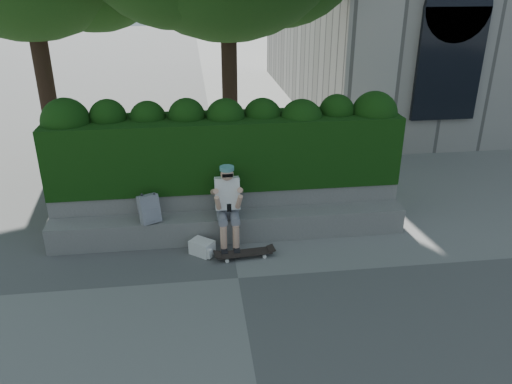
{
  "coord_description": "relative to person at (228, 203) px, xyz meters",
  "views": [
    {
      "loc": [
        -0.55,
        -6.29,
        4.18
      ],
      "look_at": [
        0.4,
        1.0,
        0.95
      ],
      "focal_mm": 35.0,
      "sensor_mm": 36.0,
      "label": 1
    }
  ],
  "objects": [
    {
      "name": "hedge",
      "position": [
        0.06,
        0.88,
        0.6
      ],
      "size": [
        6.0,
        1.0,
        1.2
      ],
      "primitive_type": "cube",
      "color": "black",
      "rests_on": "planter_wall"
    },
    {
      "name": "planter_wall",
      "position": [
        0.06,
        0.66,
        -0.38
      ],
      "size": [
        6.0,
        0.5,
        0.75
      ],
      "primitive_type": "cube",
      "color": "gray",
      "rests_on": "ground"
    },
    {
      "name": "backpack_plaid",
      "position": [
        -1.27,
        0.08,
        -0.07
      ],
      "size": [
        0.36,
        0.29,
        0.46
      ],
      "primitive_type": "cube",
      "rotation": [
        0.0,
        0.0,
        0.46
      ],
      "color": "#A5A4A9",
      "rests_on": "bench_ledge"
    },
    {
      "name": "ground",
      "position": [
        0.06,
        -1.07,
        -0.75
      ],
      "size": [
        80.0,
        80.0,
        0.0
      ],
      "primitive_type": "plane",
      "color": "slate",
      "rests_on": "ground"
    },
    {
      "name": "backpack_ground",
      "position": [
        -0.45,
        -0.28,
        -0.63
      ],
      "size": [
        0.44,
        0.43,
        0.23
      ],
      "primitive_type": "cube",
      "rotation": [
        0.0,
        0.0,
        -0.68
      ],
      "color": "white",
      "rests_on": "ground"
    },
    {
      "name": "person",
      "position": [
        0.0,
        0.0,
        0.0
      ],
      "size": [
        0.4,
        0.76,
        1.38
      ],
      "color": "slate",
      "rests_on": "ground"
    },
    {
      "name": "skateboard",
      "position": [
        0.22,
        -0.49,
        -0.68
      ],
      "size": [
        0.89,
        0.3,
        0.09
      ],
      "rotation": [
        0.0,
        0.0,
        0.09
      ],
      "color": "black",
      "rests_on": "ground"
    },
    {
      "name": "bench_ledge",
      "position": [
        0.06,
        0.18,
        -0.53
      ],
      "size": [
        6.0,
        0.45,
        0.45
      ],
      "primitive_type": "cube",
      "color": "gray",
      "rests_on": "ground"
    }
  ]
}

